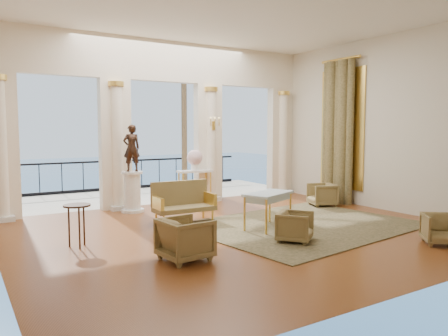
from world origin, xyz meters
TOP-DOWN VIEW (x-y plane):
  - floor at (0.00, 0.00)m, footprint 9.00×9.00m
  - room_walls at (0.00, -1.12)m, footprint 9.00×9.00m
  - arcade at (-0.00, 3.82)m, footprint 9.00×0.56m
  - terrace at (0.00, 5.80)m, footprint 10.00×3.60m
  - balustrade at (0.00, 7.40)m, footprint 9.00×0.06m
  - palm_tree at (2.00, 6.60)m, footprint 2.00×2.00m
  - curtain at (4.28, 1.50)m, footprint 0.33×1.40m
  - window_frame at (4.47, 1.50)m, footprint 0.04×1.60m
  - wall_sconce at (1.40, 3.51)m, footprint 0.30×0.11m
  - rug at (1.42, -0.27)m, footprint 5.15×4.25m
  - armchair_a at (0.34, -1.26)m, footprint 0.83×0.82m
  - armchair_b at (2.49, -2.80)m, footprint 0.82×0.82m
  - armchair_c at (3.50, 1.25)m, footprint 0.82×0.85m
  - armchair_d at (-1.91, -1.20)m, footprint 0.76×0.80m
  - settee at (-0.63, 1.47)m, footprint 1.40×0.62m
  - game_table at (0.57, -0.14)m, footprint 1.28×1.00m
  - pedestal at (-1.20, 3.17)m, footprint 0.57×0.57m
  - statue at (-1.20, 3.17)m, footprint 0.44×0.30m
  - console_table at (0.79, 3.55)m, footprint 1.03×0.52m
  - urn at (0.79, 3.55)m, footprint 0.44×0.44m
  - side_table at (-3.19, 0.51)m, footprint 0.47×0.47m

SIDE VIEW (x-z plane):
  - terrace at x=0.00m, z-range -0.10..0.00m
  - floor at x=0.00m, z-range 0.00..0.00m
  - rug at x=1.42m, z-range 0.00..0.02m
  - armchair_b at x=2.49m, z-range 0.00..0.62m
  - armchair_a at x=0.34m, z-range 0.00..0.63m
  - armchair_c at x=3.50m, z-range 0.00..0.69m
  - armchair_d at x=-1.91m, z-range 0.00..0.76m
  - balustrade at x=0.00m, z-range -0.11..0.92m
  - settee at x=-0.63m, z-range 0.00..0.91m
  - pedestal at x=-1.20m, z-range -0.02..1.02m
  - side_table at x=-3.19m, z-range 0.28..1.04m
  - game_table at x=0.57m, z-range 0.31..1.08m
  - console_table at x=0.79m, z-range 0.31..1.24m
  - urn at x=0.79m, z-range 0.98..1.56m
  - statue at x=-1.20m, z-range 1.04..2.21m
  - curtain at x=4.28m, z-range -0.03..4.06m
  - window_frame at x=4.47m, z-range 0.40..3.80m
  - wall_sconce at x=1.40m, z-range 2.06..2.40m
  - arcade at x=0.00m, z-range 0.33..4.83m
  - room_walls at x=0.00m, z-range -1.62..7.38m
  - palm_tree at x=2.00m, z-range 1.84..6.34m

